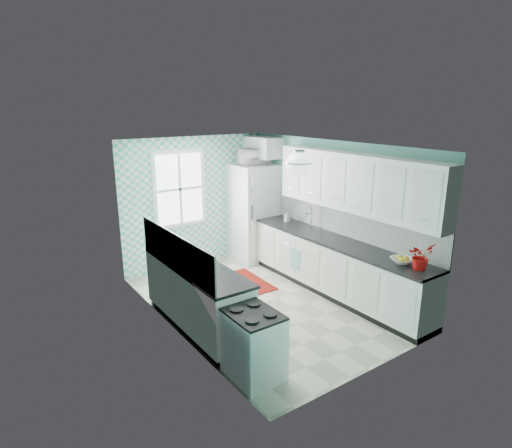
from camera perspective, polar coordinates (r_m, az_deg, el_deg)
floor at (r=6.98m, az=0.86°, el=-10.53°), size 3.00×4.40×0.02m
ceiling at (r=6.28m, az=0.95°, el=10.54°), size 3.00×4.40×0.02m
wall_back at (r=8.35m, az=-8.05°, el=2.96°), size 3.00×0.02×2.50m
wall_front at (r=5.00m, az=16.04°, el=-6.41°), size 3.00×0.02×2.50m
wall_left at (r=5.80m, az=-11.27°, el=-2.98°), size 0.02×4.40×2.50m
wall_right at (r=7.47m, az=10.32°, el=1.33°), size 0.02×4.40×2.50m
accent_wall at (r=8.33m, az=-7.98°, el=2.93°), size 3.00×0.01×2.50m
window at (r=8.09m, az=-10.18°, el=4.63°), size 1.04×0.05×1.44m
backsplash_right at (r=7.21m, az=12.42°, el=0.22°), size 0.02×3.60×0.51m
backsplash_left at (r=5.76m, az=-10.74°, el=-3.66°), size 0.02×2.15×0.51m
upper_cabinets_right at (r=6.81m, az=13.13°, el=5.37°), size 0.33×3.20×0.90m
upper_cabinet_fridge at (r=8.54m, az=0.78°, el=10.20°), size 0.40×0.74×0.40m
ceiling_light at (r=5.68m, az=5.75°, el=8.00°), size 0.34×0.34×0.35m
base_cabinets_right at (r=7.24m, az=10.51°, el=-5.82°), size 0.60×3.60×0.90m
countertop_right at (r=7.07m, az=10.62°, el=-2.30°), size 0.63×3.60×0.04m
base_cabinets_left at (r=6.16m, az=-7.91°, el=-9.71°), size 0.60×2.15×0.90m
countertop_left at (r=5.98m, az=-7.96°, el=-5.61°), size 0.63×2.15×0.04m
fridge at (r=8.64m, az=-0.23°, el=1.61°), size 0.84×0.83×1.93m
stove at (r=5.11m, az=-0.38°, el=-15.64°), size 0.53×0.66×0.80m
sink at (r=7.63m, az=6.49°, el=-0.68°), size 0.44×0.37×0.53m
rug at (r=7.66m, az=-1.90°, el=-7.88°), size 0.84×1.16×0.02m
dish_towel at (r=7.47m, az=5.28°, el=-4.68°), size 0.02×0.24×0.37m
fruit_bowl at (r=6.31m, az=18.94°, el=-4.62°), size 0.38×0.38×0.08m
potted_plant at (r=6.12m, az=21.11°, el=-4.03°), size 0.34×0.30×0.37m
soap_bottle at (r=8.03m, az=4.16°, el=0.96°), size 0.09×0.09×0.18m
microwave at (r=8.44m, az=-0.24°, el=9.00°), size 0.58×0.41×0.31m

